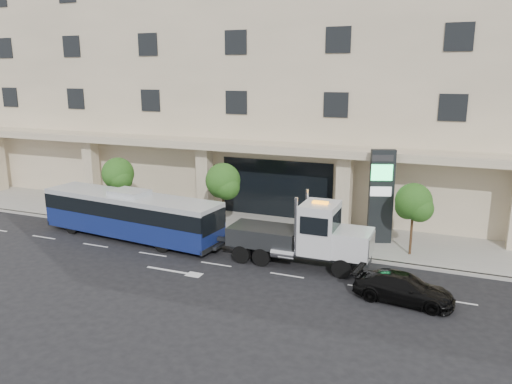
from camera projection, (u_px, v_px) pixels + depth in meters
ground at (228, 255)px, 28.07m from camera, size 120.00×120.00×0.00m
sidewalk at (261, 229)px, 32.56m from camera, size 120.00×6.00×0.15m
curb at (242, 243)px, 29.85m from camera, size 120.00×0.30×0.15m
convention_center at (309, 73)px, 39.65m from camera, size 60.00×17.60×20.00m
tree_left at (118, 176)px, 34.23m from camera, size 2.27×2.20×4.22m
tree_mid at (223, 183)px, 31.27m from camera, size 2.28×2.20×4.38m
tree_right at (414, 204)px, 27.12m from camera, size 2.10×2.00×4.04m
city_bus at (131, 214)px, 30.55m from camera, size 12.30×3.80×3.07m
tow_truck at (305, 236)px, 26.21m from camera, size 8.62×2.24×3.93m
black_sedan at (403, 288)px, 22.24m from camera, size 4.59×2.28×1.28m
signage_pylon at (381, 196)px, 29.15m from camera, size 1.47×0.94×5.57m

